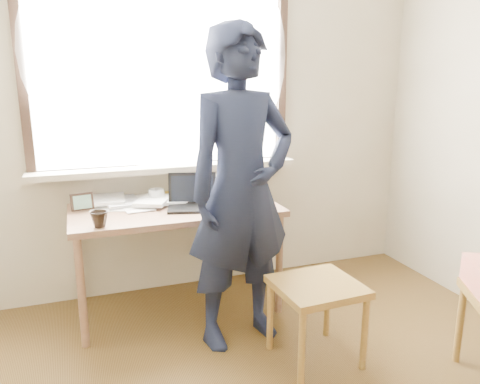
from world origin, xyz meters
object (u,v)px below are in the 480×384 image
object	(u,v)px
mug_dark	(99,219)
person	(241,190)
laptop	(192,200)
mug_white	(157,195)
desk	(176,218)
work_chair	(317,295)

from	to	relation	value
mug_dark	person	distance (m)	0.82
mug_dark	person	bearing A→B (deg)	-16.00
laptop	mug_dark	distance (m)	0.64
mug_white	mug_dark	bearing A→B (deg)	-131.84
desk	person	world-z (taller)	person
work_chair	person	bearing A→B (deg)	130.60
laptop	work_chair	xyz separation A→B (m)	(0.49, -0.81, -0.38)
mug_white	person	size ratio (longest dim) A/B	0.06
laptop	work_chair	distance (m)	1.02
laptop	mug_dark	xyz separation A→B (m)	(-0.60, -0.23, -0.01)
mug_white	person	bearing A→B (deg)	-60.97
mug_white	mug_dark	size ratio (longest dim) A/B	1.12
person	work_chair	bearing A→B (deg)	-60.21
work_chair	desk	bearing A→B (deg)	124.96
desk	laptop	size ratio (longest dim) A/B	3.65
laptop	work_chair	bearing A→B (deg)	-59.09
desk	mug_white	xyz separation A→B (m)	(-0.09, 0.19, 0.12)
work_chair	mug_white	bearing A→B (deg)	123.45
mug_white	work_chair	bearing A→B (deg)	-56.55
desk	laptop	distance (m)	0.17
mug_dark	work_chair	xyz separation A→B (m)	(1.09, -0.58, -0.38)
desk	mug_dark	distance (m)	0.57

